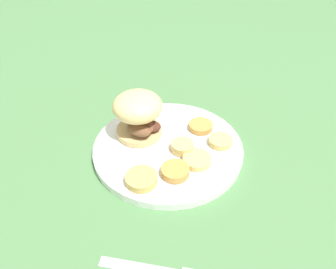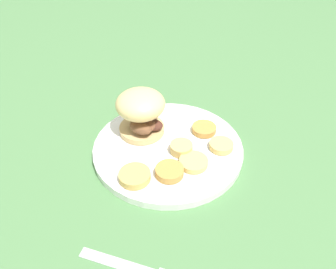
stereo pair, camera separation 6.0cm
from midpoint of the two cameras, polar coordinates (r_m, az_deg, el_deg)
ground_plane at (r=0.63m, az=-2.74°, el=-3.03°), size 4.00×4.00×0.00m
dinner_plate at (r=0.62m, az=-2.77°, el=-2.41°), size 0.28×0.28×0.02m
sandwich at (r=0.62m, az=-7.93°, el=3.56°), size 0.09×0.09×0.09m
potato_round_0 at (r=0.56m, az=-1.83°, el=-6.52°), size 0.05×0.05×0.01m
potato_round_1 at (r=0.62m, az=6.44°, el=-1.34°), size 0.04×0.04×0.01m
potato_round_2 at (r=0.60m, az=-0.33°, el=-2.23°), size 0.04×0.04×0.02m
potato_round_3 at (r=0.58m, az=2.11°, el=-4.52°), size 0.05×0.05×0.01m
potato_round_4 at (r=0.55m, az=-7.81°, el=-7.79°), size 0.05×0.05×0.01m
potato_round_5 at (r=0.65m, az=3.11°, el=1.37°), size 0.05×0.05×0.01m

